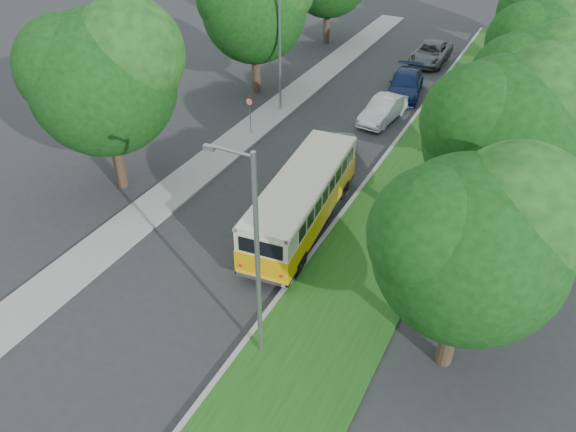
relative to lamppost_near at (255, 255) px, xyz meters
The scene contains 13 objects.
ground 6.56m from the lamppost_near, 149.28° to the left, with size 120.00×120.00×0.00m, color #2A2A2D.
curb 8.66m from the lamppost_near, 94.62° to the left, with size 0.20×70.00×0.15m, color gray.
grass_verge 8.82m from the lamppost_near, 76.91° to the left, with size 4.50×70.00×0.13m, color #1E4F15.
sidewalk 12.49m from the lamppost_near, 140.22° to the left, with size 2.20×70.00×0.12m, color gray.
treeline 20.58m from the lamppost_near, 92.96° to the left, with size 24.27×41.91×9.46m.
lamppost_near is the anchor object (origin of this frame).
lamppost_far 20.53m from the lamppost_near, 115.71° to the left, with size 1.71×0.16×7.50m.
warning_sign 17.10m from the lamppost_near, 121.02° to the left, with size 0.56×0.10×2.50m.
vintage_bus 8.22m from the lamppost_near, 104.32° to the left, with size 2.39×9.30×2.76m, color #F9B107, non-canonical shape.
car_silver 14.73m from the lamppost_near, 100.83° to the left, with size 1.45×3.62×1.23m, color silver.
car_white 20.45m from the lamppost_near, 96.68° to the left, with size 1.53×4.40×1.45m, color silver.
car_blue 24.99m from the lamppost_near, 95.41° to the left, with size 2.13×5.25×1.52m, color navy.
car_grey 32.13m from the lamppost_near, 94.52° to the left, with size 2.46×5.34×1.48m, color #5C5F64.
Camera 1 is at (11.28, -14.14, 15.32)m, focal length 35.00 mm.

